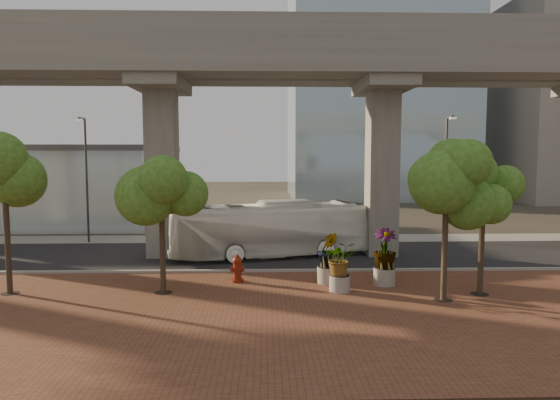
{
  "coord_description": "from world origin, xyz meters",
  "views": [
    {
      "loc": [
        -0.38,
        -25.23,
        5.55
      ],
      "look_at": [
        0.35,
        0.5,
        3.24
      ],
      "focal_mm": 32.0,
      "sensor_mm": 36.0,
      "label": 1
    }
  ],
  "objects": [
    {
      "name": "transit_viaduct",
      "position": [
        0.0,
        2.0,
        7.29
      ],
      "size": [
        72.0,
        5.6,
        12.4
      ],
      "color": "gray",
      "rests_on": "ground"
    },
    {
      "name": "curb_strip",
      "position": [
        0.0,
        -2.0,
        0.08
      ],
      "size": [
        70.0,
        0.25,
        0.16
      ],
      "primitive_type": "cube",
      "color": "gray",
      "rests_on": "ground"
    },
    {
      "name": "fire_hydrant",
      "position": [
        -1.63,
        -3.88,
        0.63
      ],
      "size": [
        0.6,
        0.54,
        1.19
      ],
      "color": "maroon",
      "rests_on": "ground"
    },
    {
      "name": "planter_left",
      "position": [
        2.27,
        -4.18,
        1.4
      ],
      "size": [
        2.01,
        2.01,
        2.21
      ],
      "color": "#A8A398",
      "rests_on": "ground"
    },
    {
      "name": "planter_right",
      "position": [
        4.65,
        -4.54,
        1.52
      ],
      "size": [
        2.26,
        2.26,
        2.41
      ],
      "color": "#ABA59A",
      "rests_on": "ground"
    },
    {
      "name": "streetlamp_east",
      "position": [
        11.1,
        6.2,
        4.65
      ],
      "size": [
        0.39,
        1.15,
        7.96
      ],
      "color": "#313036",
      "rests_on": "ground"
    },
    {
      "name": "station_pavilion",
      "position": [
        -20.0,
        16.0,
        3.22
      ],
      "size": [
        23.0,
        13.0,
        6.3
      ],
      "color": "silver",
      "rests_on": "ground"
    },
    {
      "name": "street_tree_far_east",
      "position": [
        8.09,
        -6.11,
        4.21
      ],
      "size": [
        3.33,
        3.33,
        5.69
      ],
      "color": "#403224",
      "rests_on": "ground"
    },
    {
      "name": "street_tree_near_west",
      "position": [
        -4.51,
        -5.53,
        4.41
      ],
      "size": [
        3.6,
        3.6,
        6.01
      ],
      "color": "#403224",
      "rests_on": "ground"
    },
    {
      "name": "asphalt_road",
      "position": [
        0.0,
        2.0,
        0.02
      ],
      "size": [
        90.0,
        8.0,
        0.04
      ],
      "primitive_type": "cube",
      "color": "black",
      "rests_on": "ground"
    },
    {
      "name": "planter_front",
      "position": [
        2.6,
        -5.54,
        1.31
      ],
      "size": [
        1.87,
        1.87,
        2.06
      ],
      "color": "gray",
      "rests_on": "ground"
    },
    {
      "name": "far_sidewalk",
      "position": [
        0.0,
        7.5,
        0.03
      ],
      "size": [
        90.0,
        3.0,
        0.06
      ],
      "primitive_type": "cube",
      "color": "gray",
      "rests_on": "ground"
    },
    {
      "name": "street_tree_near_east",
      "position": [
        6.37,
        -6.83,
        5.0
      ],
      "size": [
        3.77,
        3.77,
        6.68
      ],
      "color": "#403224",
      "rests_on": "ground"
    },
    {
      "name": "transit_bus",
      "position": [
        -0.21,
        1.59,
        1.51
      ],
      "size": [
        11.14,
        5.1,
        3.02
      ],
      "primitive_type": "imported",
      "rotation": [
        0.0,
        0.0,
        1.82
      ],
      "color": "white",
      "rests_on": "ground"
    },
    {
      "name": "streetlamp_west",
      "position": [
        -11.65,
        6.3,
        4.56
      ],
      "size": [
        0.39,
        1.13,
        7.82
      ],
      "color": "#303136",
      "rests_on": "ground"
    },
    {
      "name": "street_tree_far_west",
      "position": [
        -10.6,
        -5.46,
        5.01
      ],
      "size": [
        3.6,
        3.6,
        6.61
      ],
      "color": "#403224",
      "rests_on": "ground"
    },
    {
      "name": "brick_plaza",
      "position": [
        0.0,
        -8.0,
        0.03
      ],
      "size": [
        70.0,
        13.0,
        0.06
      ],
      "primitive_type": "cube",
      "color": "brown",
      "rests_on": "ground"
    },
    {
      "name": "ground",
      "position": [
        0.0,
        0.0,
        0.0
      ],
      "size": [
        160.0,
        160.0,
        0.0
      ],
      "primitive_type": "plane",
      "color": "#322E24",
      "rests_on": "ground"
    }
  ]
}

